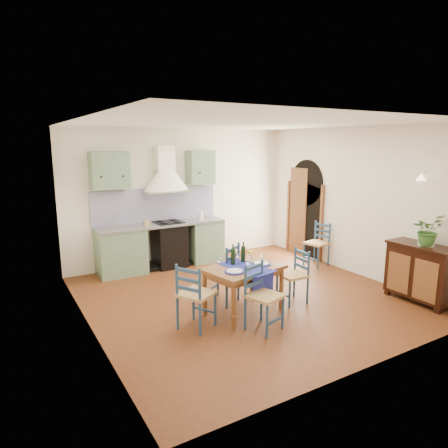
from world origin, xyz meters
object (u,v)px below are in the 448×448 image
Objects in this scene: sideboard at (421,271)px; potted_plant at (428,230)px; dining_table at (244,272)px; chair_near at (262,296)px.

potted_plant is at bearing -89.03° from sideboard.
dining_table is 2.93m from potted_plant.
sideboard is (2.66, -1.06, -0.12)m from dining_table.
chair_near is at bearing 169.01° from potted_plant.
sideboard reaches higher than chair_near.
dining_table reaches higher than chair_near.
dining_table is 1.37× the size of chair_near.
potted_plant is (2.74, -0.53, 0.71)m from chair_near.
chair_near is 2.88m from potted_plant.
dining_table is 1.19× the size of sideboard.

